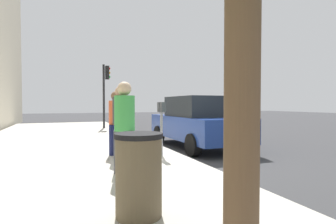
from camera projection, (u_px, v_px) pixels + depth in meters
ground_plane at (177, 157)px, 7.47m from camera, size 80.00×80.00×0.00m
sidewalk_slab at (63, 163)px, 6.37m from camera, size 28.00×6.00×0.15m
parking_meter at (162, 117)px, 6.91m from camera, size 0.36×0.12×1.41m
pedestrian_at_meter at (121, 116)px, 6.56m from camera, size 0.53×0.39×1.81m
pedestrian_bystander at (125, 120)px, 5.03m from camera, size 0.47×0.39×1.79m
parking_officer at (116, 118)px, 7.12m from camera, size 0.41×0.41×1.71m
parked_sedan_near at (197, 122)px, 9.18m from camera, size 4.41×1.99×1.77m
traffic_signal at (106, 85)px, 14.98m from camera, size 0.24×0.44×3.60m
trash_bin at (139, 174)px, 3.19m from camera, size 0.59×0.59×1.01m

